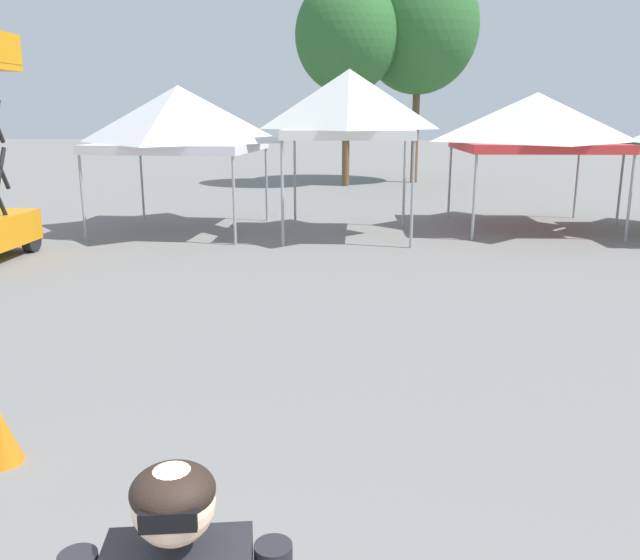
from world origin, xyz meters
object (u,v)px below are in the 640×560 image
Objects in this scene: canopy_tent_far_right at (536,122)px; tree_behind_tents_left at (347,36)px; canopy_tent_far_left at (179,119)px; canopy_tent_center at (349,104)px; tree_behind_tents_center at (419,27)px; traffic_cone_near_barrier at (0,435)px.

canopy_tent_far_right is 10.95m from tree_behind_tents_left.
canopy_tent_center reaches higher than canopy_tent_far_left.
tree_behind_tents_center is (-2.19, 10.92, 3.40)m from canopy_tent_far_right.
canopy_tent_center is 0.43× the size of tree_behind_tents_center.
canopy_tent_far_right is 0.49× the size of tree_behind_tents_left.
canopy_tent_far_left reaches higher than canopy_tent_far_right.
canopy_tent_far_right is (8.21, 0.97, -0.07)m from canopy_tent_far_left.
canopy_tent_far_right is 11.64m from tree_behind_tents_center.
canopy_tent_far_right reaches higher than traffic_cone_near_barrier.
canopy_tent_center reaches higher than canopy_tent_far_right.
traffic_cone_near_barrier is at bearing -101.00° from tree_behind_tents_center.
traffic_cone_near_barrier is (-4.41, -22.67, -5.67)m from tree_behind_tents_center.
tree_behind_tents_center reaches higher than canopy_tent_far_left.
tree_behind_tents_center is 1.12× the size of tree_behind_tents_left.
canopy_tent_far_left is at bearing -107.96° from tree_behind_tents_left.
traffic_cone_near_barrier is at bearing -119.30° from canopy_tent_far_right.
canopy_tent_far_right is at bearing 60.70° from traffic_cone_near_barrier.
canopy_tent_center is 7.58× the size of traffic_cone_near_barrier.
tree_behind_tents_left reaches higher than canopy_tent_far_right.
canopy_tent_far_left is 0.43× the size of tree_behind_tents_center.
tree_behind_tents_left is at bearing 117.48° from canopy_tent_far_right.
tree_behind_tents_left reaches higher than traffic_cone_near_barrier.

